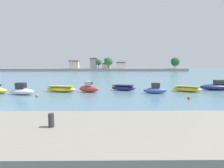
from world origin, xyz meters
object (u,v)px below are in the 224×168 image
at_px(moored_boat_5, 124,88).
at_px(moored_boat_6, 155,90).
at_px(mooring_bollard, 51,120).
at_px(moored_boat_2, 22,90).
at_px(mooring_buoy_0, 189,98).
at_px(mooring_buoy_2, 37,95).
at_px(moored_boat_4, 89,88).
at_px(moored_boat_3, 61,89).
at_px(mooring_buoy_1, 113,85).
at_px(moored_boat_8, 216,86).
at_px(moored_boat_7, 187,89).

xyz_separation_m(moored_boat_5, moored_boat_6, (4.61, -3.10, 0.12)).
bearing_deg(mooring_bollard, moored_boat_6, 64.62).
height_order(moored_boat_5, moored_boat_6, moored_boat_6).
xyz_separation_m(moored_boat_2, mooring_buoy_0, (22.99, -3.70, -0.45)).
distance_m(mooring_bollard, mooring_buoy_2, 18.64).
relative_size(moored_boat_2, moored_boat_4, 1.13).
bearing_deg(mooring_buoy_0, moored_boat_3, 160.43).
xyz_separation_m(moored_boat_3, mooring_buoy_0, (17.95, -6.38, -0.29)).
distance_m(moored_boat_6, mooring_buoy_1, 11.08).
bearing_deg(moored_boat_8, moored_boat_6, -160.29).
bearing_deg(mooring_buoy_0, mooring_buoy_1, 124.61).
height_order(mooring_buoy_1, mooring_buoy_2, mooring_buoy_2).
relative_size(moored_boat_6, moored_boat_8, 0.69).
bearing_deg(mooring_buoy_0, moored_boat_4, 156.21).
bearing_deg(moored_boat_3, moored_boat_4, 5.55).
relative_size(mooring_buoy_0, mooring_buoy_2, 0.85).
bearing_deg(moored_boat_7, moored_boat_5, -164.15).
bearing_deg(moored_boat_2, mooring_bollard, -52.38).
bearing_deg(moored_boat_7, mooring_bollard, -100.80).
bearing_deg(moored_boat_7, mooring_buoy_2, -144.85).
bearing_deg(moored_boat_6, mooring_buoy_0, -55.69).
height_order(mooring_bollard, moored_boat_5, mooring_bollard).
xyz_separation_m(moored_boat_7, mooring_buoy_2, (-22.45, -4.34, -0.24)).
distance_m(moored_boat_5, mooring_buoy_1, 6.23).
relative_size(moored_boat_3, mooring_buoy_1, 12.72).
distance_m(moored_boat_2, moored_boat_5, 15.76).
bearing_deg(moored_boat_7, mooring_buoy_1, 171.99).
height_order(moored_boat_2, moored_boat_7, moored_boat_2).
bearing_deg(moored_boat_2, moored_boat_5, 23.00).
height_order(moored_boat_2, moored_boat_5, moored_boat_2).
xyz_separation_m(moored_boat_4, mooring_buoy_0, (13.41, -5.91, -0.47)).
distance_m(moored_boat_8, mooring_buoy_1, 18.63).
bearing_deg(moored_boat_3, moored_boat_8, 15.30).
distance_m(moored_boat_2, moored_boat_3, 5.71).
bearing_deg(mooring_buoy_1, mooring_buoy_0, -55.39).
height_order(moored_boat_4, mooring_buoy_2, moored_boat_4).
bearing_deg(moored_boat_4, mooring_buoy_0, -8.26).
distance_m(moored_boat_3, moored_boat_5, 10.30).
relative_size(mooring_bollard, moored_boat_7, 0.13).
bearing_deg(moored_boat_4, moored_boat_5, 32.96).
xyz_separation_m(mooring_bollard, moored_boat_7, (14.90, 21.27, -1.72)).
distance_m(moored_boat_6, moored_boat_7, 5.80).
relative_size(moored_boat_6, moored_boat_7, 0.80).
bearing_deg(moored_boat_8, moored_boat_4, -171.66).
bearing_deg(moored_boat_2, mooring_buoy_1, 44.71).
height_order(moored_boat_3, mooring_buoy_1, moored_boat_3).
bearing_deg(mooring_bollard, mooring_buoy_2, 114.04).
relative_size(moored_boat_7, mooring_buoy_1, 11.16).
bearing_deg(moored_boat_6, moored_boat_3, 173.11).
bearing_deg(mooring_buoy_1, moored_boat_8, -17.28).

